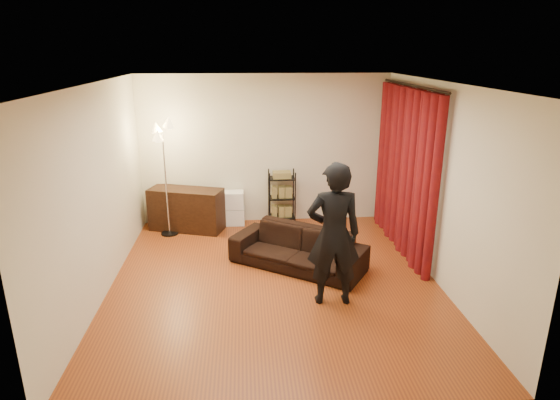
{
  "coord_description": "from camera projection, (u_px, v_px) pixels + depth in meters",
  "views": [
    {
      "loc": [
        -0.39,
        -5.86,
        3.1
      ],
      "look_at": [
        0.1,
        0.3,
        1.1
      ],
      "focal_mm": 30.0,
      "sensor_mm": 36.0,
      "label": 1
    }
  ],
  "objects": [
    {
      "name": "floor",
      "position": [
        275.0,
        281.0,
        6.54
      ],
      "size": [
        5.0,
        5.0,
        0.0
      ],
      "primitive_type": "plane",
      "color": "#914014",
      "rests_on": "ground"
    },
    {
      "name": "ceiling",
      "position": [
        274.0,
        83.0,
        5.71
      ],
      "size": [
        5.0,
        5.0,
        0.0
      ],
      "primitive_type": "plane",
      "rotation": [
        3.14,
        0.0,
        0.0
      ],
      "color": "white",
      "rests_on": "ground"
    },
    {
      "name": "wall_back",
      "position": [
        265.0,
        150.0,
        8.5
      ],
      "size": [
        5.0,
        0.0,
        5.0
      ],
      "primitive_type": "plane",
      "rotation": [
        1.57,
        0.0,
        0.0
      ],
      "color": "beige",
      "rests_on": "ground"
    },
    {
      "name": "wall_front",
      "position": [
        295.0,
        278.0,
        3.75
      ],
      "size": [
        5.0,
        0.0,
        5.0
      ],
      "primitive_type": "plane",
      "rotation": [
        -1.57,
        0.0,
        0.0
      ],
      "color": "beige",
      "rests_on": "ground"
    },
    {
      "name": "wall_left",
      "position": [
        98.0,
        193.0,
        5.96
      ],
      "size": [
        0.0,
        5.0,
        5.0
      ],
      "primitive_type": "plane",
      "rotation": [
        1.57,
        0.0,
        1.57
      ],
      "color": "beige",
      "rests_on": "ground"
    },
    {
      "name": "wall_right",
      "position": [
        441.0,
        185.0,
        6.29
      ],
      "size": [
        0.0,
        5.0,
        5.0
      ],
      "primitive_type": "plane",
      "rotation": [
        1.57,
        0.0,
        -1.57
      ],
      "color": "beige",
      "rests_on": "ground"
    },
    {
      "name": "curtain_rod",
      "position": [
        412.0,
        85.0,
        6.97
      ],
      "size": [
        0.04,
        2.65,
        0.04
      ],
      "primitive_type": "cylinder",
      "rotation": [
        1.57,
        0.0,
        0.0
      ],
      "color": "black",
      "rests_on": "wall_right"
    },
    {
      "name": "curtain",
      "position": [
        404.0,
        170.0,
        7.37
      ],
      "size": [
        0.22,
        2.65,
        2.55
      ],
      "primitive_type": null,
      "color": "maroon",
      "rests_on": "ground"
    },
    {
      "name": "sofa",
      "position": [
        298.0,
        249.0,
        6.91
      ],
      "size": [
        2.07,
        1.73,
        0.58
      ],
      "primitive_type": "imported",
      "rotation": [
        0.0,
        0.0,
        -0.58
      ],
      "color": "black",
      "rests_on": "ground"
    },
    {
      "name": "person",
      "position": [
        334.0,
        235.0,
        5.75
      ],
      "size": [
        0.68,
        0.46,
        1.84
      ],
      "primitive_type": "imported",
      "rotation": [
        0.0,
        0.0,
        3.12
      ],
      "color": "black",
      "rests_on": "ground"
    },
    {
      "name": "media_cabinet",
      "position": [
        187.0,
        209.0,
        8.33
      ],
      "size": [
        1.38,
        0.85,
        0.75
      ],
      "primitive_type": "cube",
      "rotation": [
        0.0,
        0.0,
        -0.31
      ],
      "color": "black",
      "rests_on": "ground"
    },
    {
      "name": "storage_boxes",
      "position": [
        234.0,
        208.0,
        8.59
      ],
      "size": [
        0.38,
        0.31,
        0.63
      ],
      "primitive_type": null,
      "rotation": [
        0.0,
        0.0,
        0.02
      ],
      "color": "white",
      "rests_on": "ground"
    },
    {
      "name": "wire_shelf",
      "position": [
        282.0,
        198.0,
        8.56
      ],
      "size": [
        0.54,
        0.45,
        1.01
      ],
      "primitive_type": null,
      "rotation": [
        0.0,
        0.0,
        -0.31
      ],
      "color": "black",
      "rests_on": "ground"
    },
    {
      "name": "floor_lamp",
      "position": [
        166.0,
        180.0,
        7.92
      ],
      "size": [
        0.38,
        0.38,
        1.97
      ],
      "primitive_type": null,
      "rotation": [
        0.0,
        0.0,
        0.06
      ],
      "color": "silver",
      "rests_on": "ground"
    }
  ]
}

